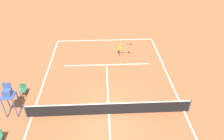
{
  "coord_description": "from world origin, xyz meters",
  "views": [
    {
      "loc": [
        0.3,
        10.13,
        10.47
      ],
      "look_at": [
        -0.4,
        -3.98,
        0.8
      ],
      "focal_mm": 34.62,
      "sensor_mm": 36.0,
      "label": 1
    }
  ],
  "objects_px": {
    "player_serving": "(121,47)",
    "umpire_chair": "(8,95)",
    "tennis_ball": "(121,63)",
    "courtside_chair_mid": "(23,89)"
  },
  "relations": [
    {
      "from": "player_serving",
      "to": "umpire_chair",
      "type": "xyz_separation_m",
      "value": [
        7.64,
        7.06,
        0.63
      ]
    },
    {
      "from": "player_serving",
      "to": "umpire_chair",
      "type": "distance_m",
      "value": 10.43
    },
    {
      "from": "player_serving",
      "to": "courtside_chair_mid",
      "type": "distance_m",
      "value": 9.16
    },
    {
      "from": "player_serving",
      "to": "umpire_chair",
      "type": "relative_size",
      "value": 0.68
    },
    {
      "from": "courtside_chair_mid",
      "to": "umpire_chair",
      "type": "bearing_deg",
      "value": 85.81
    },
    {
      "from": "umpire_chair",
      "to": "courtside_chair_mid",
      "type": "distance_m",
      "value": 2.13
    },
    {
      "from": "player_serving",
      "to": "courtside_chair_mid",
      "type": "height_order",
      "value": "player_serving"
    },
    {
      "from": "tennis_ball",
      "to": "umpire_chair",
      "type": "bearing_deg",
      "value": 37.83
    },
    {
      "from": "player_serving",
      "to": "tennis_ball",
      "type": "height_order",
      "value": "player_serving"
    },
    {
      "from": "tennis_ball",
      "to": "umpire_chair",
      "type": "height_order",
      "value": "umpire_chair"
    }
  ]
}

